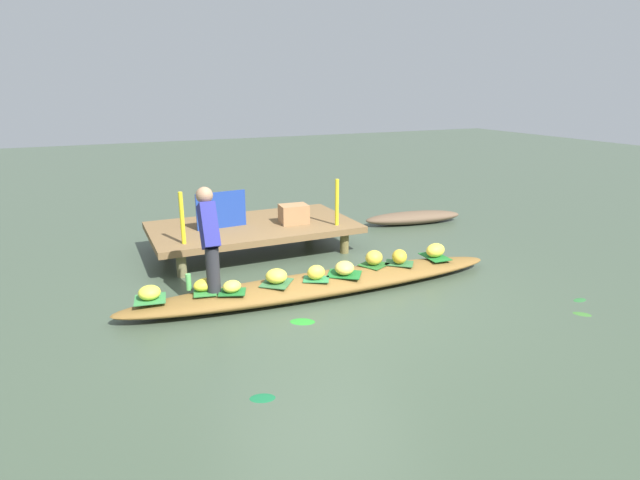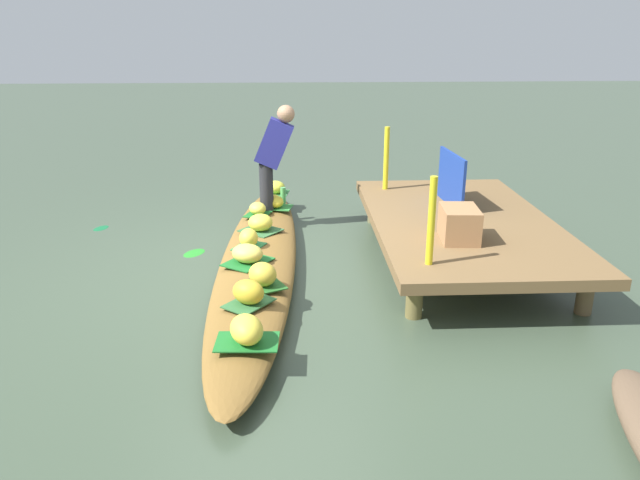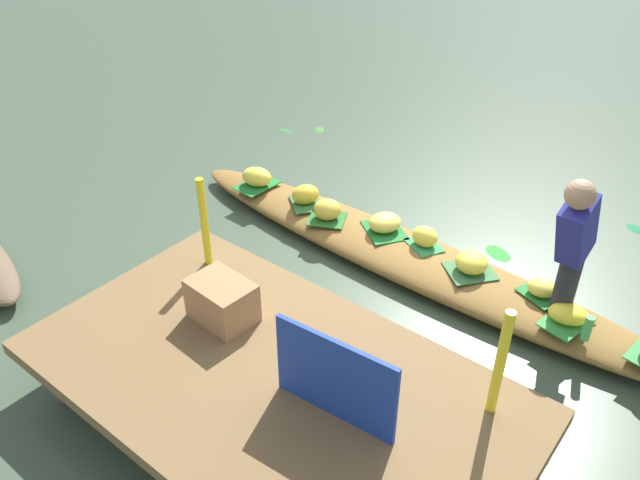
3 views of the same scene
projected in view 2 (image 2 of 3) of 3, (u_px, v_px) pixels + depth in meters
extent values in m
plane|color=#3D4D3B|center=(259.00, 272.00, 5.99)|extent=(40.00, 40.00, 0.00)
cube|color=brown|center=(461.00, 223.00, 6.20)|extent=(3.20, 1.80, 0.10)
cylinder|color=brown|center=(374.00, 209.00, 7.44)|extent=(0.14, 0.14, 0.34)
cylinder|color=brown|center=(414.00, 298.00, 5.03)|extent=(0.14, 0.14, 0.34)
cylinder|color=brown|center=(490.00, 207.00, 7.51)|extent=(0.14, 0.14, 0.34)
cylinder|color=brown|center=(585.00, 295.00, 5.10)|extent=(0.14, 0.14, 0.34)
ellipsoid|color=brown|center=(258.00, 262.00, 5.95)|extent=(5.13, 0.88, 0.22)
cube|color=#2E7E43|center=(249.00, 247.00, 6.02)|extent=(0.39, 0.36, 0.01)
ellipsoid|color=yellow|center=(249.00, 238.00, 5.99)|extent=(0.23, 0.18, 0.18)
cube|color=#1C6C28|center=(247.00, 342.00, 4.23)|extent=(0.31, 0.45, 0.01)
ellipsoid|color=yellow|center=(247.00, 329.00, 4.19)|extent=(0.36, 0.30, 0.19)
cube|color=#265F24|center=(263.00, 285.00, 5.14)|extent=(0.44, 0.43, 0.01)
ellipsoid|color=gold|center=(263.00, 274.00, 5.11)|extent=(0.34, 0.33, 0.20)
cube|color=#306736|center=(249.00, 303.00, 4.81)|extent=(0.46, 0.44, 0.01)
ellipsoid|color=gold|center=(248.00, 292.00, 4.78)|extent=(0.32, 0.34, 0.19)
cube|color=#318137|center=(275.00, 207.00, 7.30)|extent=(0.34, 0.45, 0.01)
ellipsoid|color=yellow|center=(275.00, 201.00, 7.28)|extent=(0.34, 0.29, 0.15)
cube|color=#1E6828|center=(258.00, 214.00, 7.03)|extent=(0.38, 0.34, 0.01)
ellipsoid|color=#F2DF4C|center=(258.00, 208.00, 7.01)|extent=(0.26, 0.24, 0.14)
cube|color=#368341|center=(275.00, 193.00, 7.90)|extent=(0.39, 0.37, 0.01)
ellipsoid|color=#E6E740|center=(275.00, 187.00, 7.87)|extent=(0.32, 0.32, 0.16)
cube|color=#346739|center=(261.00, 230.00, 6.49)|extent=(0.50, 0.50, 0.01)
ellipsoid|color=yellow|center=(261.00, 222.00, 6.46)|extent=(0.27, 0.26, 0.18)
cube|color=#1C6828|center=(248.00, 262.00, 5.63)|extent=(0.53, 0.51, 0.01)
ellipsoid|color=#EFD055|center=(247.00, 253.00, 5.61)|extent=(0.37, 0.39, 0.17)
cylinder|color=#28282D|center=(266.00, 187.00, 7.12)|extent=(0.16, 0.16, 0.55)
cube|color=navy|center=(274.00, 143.00, 6.95)|extent=(0.19, 0.47, 0.59)
sphere|color=#9E7556|center=(286.00, 114.00, 6.84)|extent=(0.20, 0.20, 0.20)
cylinder|color=#57B65E|center=(283.00, 196.00, 7.43)|extent=(0.06, 0.06, 0.20)
cube|color=navy|center=(451.00, 179.00, 6.55)|extent=(0.79, 0.09, 0.57)
cylinder|color=yellow|center=(386.00, 158.00, 7.16)|extent=(0.06, 0.06, 0.74)
cylinder|color=yellow|center=(431.00, 221.00, 4.90)|extent=(0.06, 0.06, 0.74)
cube|color=#A07249|center=(459.00, 224.00, 5.53)|extent=(0.46, 0.35, 0.30)
ellipsoid|color=#166436|center=(101.00, 228.00, 7.27)|extent=(0.26, 0.21, 0.01)
ellipsoid|color=#278B28|center=(194.00, 253.00, 6.49)|extent=(0.34, 0.30, 0.01)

